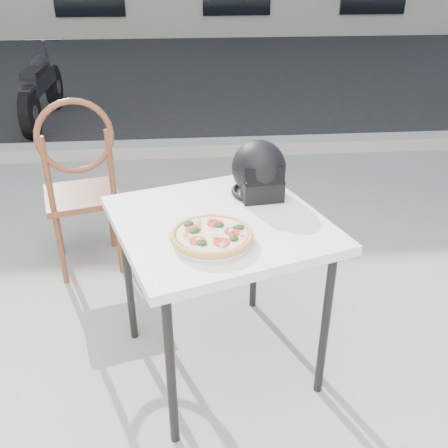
{
  "coord_description": "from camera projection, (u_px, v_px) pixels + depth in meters",
  "views": [
    {
      "loc": [
        0.24,
        -1.72,
        1.73
      ],
      "look_at": [
        0.4,
        -0.05,
        0.83
      ],
      "focal_mm": 40.0,
      "sensor_mm": 36.0,
      "label": 1
    }
  ],
  "objects": [
    {
      "name": "street_asphalt",
      "position": [
        163.0,
        72.0,
        8.45
      ],
      "size": [
        30.0,
        8.0,
        0.0
      ],
      "primitive_type": "cube",
      "color": "black",
      "rests_on": "ground"
    },
    {
      "name": "helmet",
      "position": [
        259.0,
        172.0,
        2.22
      ],
      "size": [
        0.27,
        0.28,
        0.25
      ],
      "rotation": [
        0.0,
        0.0,
        0.1
      ],
      "color": "black",
      "rests_on": "cafe_table_main"
    },
    {
      "name": "motorcycle",
      "position": [
        42.0,
        89.0,
        5.77
      ],
      "size": [
        0.46,
        1.77,
        0.88
      ],
      "rotation": [
        0.0,
        0.0,
        0.0
      ],
      "color": "black",
      "rests_on": "street_asphalt"
    },
    {
      "name": "curb",
      "position": [
        156.0,
        149.0,
        4.92
      ],
      "size": [
        30.0,
        0.25,
        0.12
      ],
      "primitive_type": "cube",
      "color": "#9F9C95",
      "rests_on": "ground"
    },
    {
      "name": "plate",
      "position": [
        212.0,
        240.0,
        1.88
      ],
      "size": [
        0.38,
        0.38,
        0.02
      ],
      "rotation": [
        0.0,
        0.0,
        0.3
      ],
      "color": "white",
      "rests_on": "cafe_table_main"
    },
    {
      "name": "cafe_chair_main",
      "position": [
        80.0,
        179.0,
        2.85
      ],
      "size": [
        0.51,
        0.51,
        1.1
      ],
      "rotation": [
        0.0,
        0.0,
        3.4
      ],
      "color": "brown",
      "rests_on": "ground"
    },
    {
      "name": "ground",
      "position": [
        138.0,
        380.0,
        2.31
      ],
      "size": [
        80.0,
        80.0,
        0.0
      ],
      "primitive_type": "plane",
      "color": "gray",
      "rests_on": "ground"
    },
    {
      "name": "pizza",
      "position": [
        212.0,
        235.0,
        1.87
      ],
      "size": [
        0.35,
        0.35,
        0.04
      ],
      "rotation": [
        0.0,
        0.0,
        -0.13
      ],
      "color": "#DB9C50",
      "rests_on": "plate"
    },
    {
      "name": "cafe_table_main",
      "position": [
        220.0,
        234.0,
        2.09
      ],
      "size": [
        1.03,
        1.03,
        0.78
      ],
      "rotation": [
        0.0,
        0.0,
        0.31
      ],
      "color": "white",
      "rests_on": "ground"
    }
  ]
}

